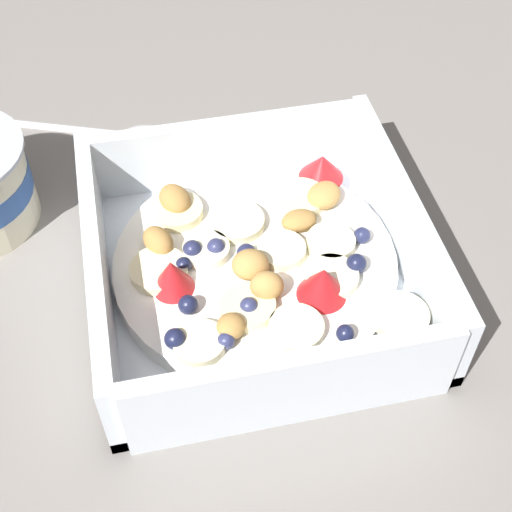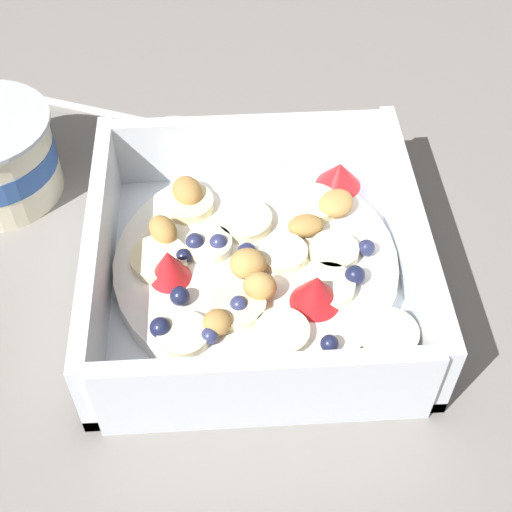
{
  "view_description": "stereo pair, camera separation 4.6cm",
  "coord_description": "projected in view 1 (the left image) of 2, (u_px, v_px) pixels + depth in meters",
  "views": [
    {
      "loc": [
        -0.29,
        0.06,
        0.38
      ],
      "look_at": [
        -0.0,
        -0.01,
        0.03
      ],
      "focal_mm": 50.58,
      "sensor_mm": 36.0,
      "label": 1
    },
    {
      "loc": [
        -0.3,
        0.01,
        0.38
      ],
      "look_at": [
        -0.0,
        -0.01,
        0.03
      ],
      "focal_mm": 50.58,
      "sensor_mm": 36.0,
      "label": 2
    }
  ],
  "objects": [
    {
      "name": "spoon",
      "position": [
        117.0,
        131.0,
        0.58
      ],
      "size": [
        0.08,
        0.17,
        0.01
      ],
      "color": "silver",
      "rests_on": "ground"
    },
    {
      "name": "ground_plane",
      "position": [
        247.0,
        283.0,
        0.48
      ],
      "size": [
        2.4,
        2.4,
        0.0
      ],
      "primitive_type": "plane",
      "color": "gray"
    },
    {
      "name": "fruit_bowl",
      "position": [
        257.0,
        266.0,
        0.46
      ],
      "size": [
        0.21,
        0.21,
        0.06
      ],
      "color": "white",
      "rests_on": "ground"
    }
  ]
}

